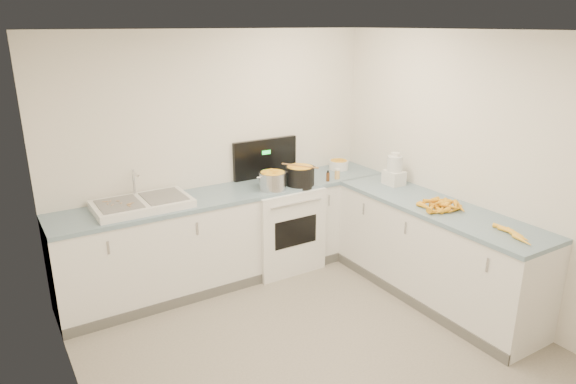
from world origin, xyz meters
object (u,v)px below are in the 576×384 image
black_pot (300,177)px  mixing_bowl (339,165)px  spice_jar (337,175)px  extract_bottle (328,177)px  steel_pot (273,182)px  sink (142,204)px  food_processor (394,171)px  stove (279,224)px

black_pot → mixing_bowl: size_ratio=1.34×
spice_jar → extract_bottle: bearing=-172.6°
black_pot → extract_bottle: black_pot is taller
steel_pot → black_pot: 0.32m
black_pot → mixing_bowl: (0.71, 0.27, -0.04)m
sink → food_processor: 2.54m
steel_pot → extract_bottle: (0.64, -0.07, -0.03)m
stove → food_processor: stove is taller
black_pot → spice_jar: black_pot is taller
stove → spice_jar: size_ratio=14.08×
spice_jar → sink: bearing=174.2°
extract_bottle → food_processor: food_processor is taller
stove → steel_pot: 0.59m
sink → mixing_bowl: (2.32, 0.09, 0.01)m
stove → food_processor: (1.00, -0.67, 0.61)m
mixing_bowl → spice_jar: 0.39m
food_processor → extract_bottle: bearing=138.5°
steel_pot → mixing_bowl: bearing=13.9°
stove → steel_pot: stove is taller
sink → stove: bearing=-0.6°
black_pot → spice_jar: 0.46m
food_processor → stove: bearing=146.1°
black_pot → mixing_bowl: 0.75m
stove → spice_jar: stove is taller
mixing_bowl → food_processor: 0.79m
sink → black_pot: bearing=-6.2°
stove → spice_jar: bearing=-17.5°
extract_bottle → spice_jar: size_ratio=0.97×
sink → food_processor: bearing=-15.6°
black_pot → food_processor: size_ratio=0.87×
black_pot → spice_jar: bearing=-4.6°
black_pot → extract_bottle: size_ratio=3.18×
sink → steel_pot: 1.30m
mixing_bowl → sink: bearing=-177.7°
extract_bottle → food_processor: size_ratio=0.27×
sink → steel_pot: bearing=-7.2°
mixing_bowl → extract_bottle: size_ratio=2.38×
sink → black_pot: size_ratio=2.87×
black_pot → spice_jar: (0.46, -0.04, -0.04)m
steel_pot → food_processor: size_ratio=0.80×
sink → spice_jar: 2.08m
extract_bottle → spice_jar: bearing=7.4°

